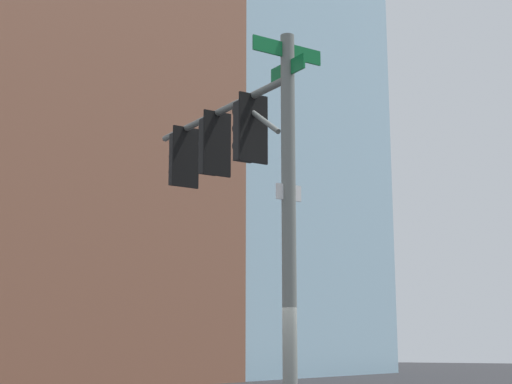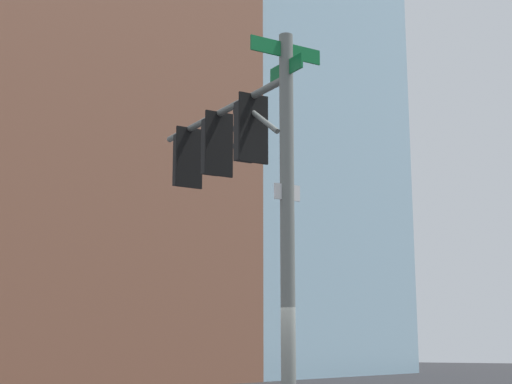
{
  "view_description": "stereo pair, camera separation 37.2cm",
  "coord_description": "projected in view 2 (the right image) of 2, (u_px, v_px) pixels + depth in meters",
  "views": [
    {
      "loc": [
        10.02,
        6.1,
        1.9
      ],
      "look_at": [
        -0.1,
        -0.83,
        4.37
      ],
      "focal_mm": 54.97,
      "sensor_mm": 36.0,
      "label": 1
    },
    {
      "loc": [
        9.81,
        6.4,
        1.9
      ],
      "look_at": [
        -0.1,
        -0.83,
        4.37
      ],
      "focal_mm": 54.97,
      "sensor_mm": 36.0,
      "label": 2
    }
  ],
  "objects": [
    {
      "name": "signal_pole_assembly",
      "position": [
        238.0,
        173.0,
        13.07
      ],
      "size": [
        2.26,
        4.32,
        6.72
      ],
      "rotation": [
        0.0,
        0.0,
        4.32
      ],
      "color": "slate",
      "rests_on": "ground_plane"
    },
    {
      "name": "building_brick_midblock",
      "position": [
        22.0,
        55.0,
        59.19
      ],
      "size": [
        17.62,
        14.52,
        47.48
      ],
      "primitive_type": "cube",
      "color": "brown",
      "rests_on": "ground_plane"
    }
  ]
}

